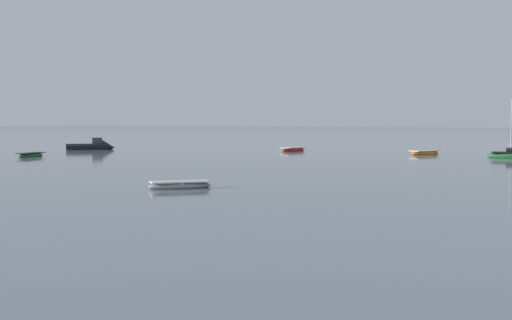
% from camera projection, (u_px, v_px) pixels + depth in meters
% --- Properties ---
extents(motorboat_moored_1, '(5.87, 6.22, 2.42)m').
position_uv_depth(motorboat_moored_1, '(95.00, 147.00, 95.63)').
color(motorboat_moored_1, black).
rests_on(motorboat_moored_1, ground).
extents(rowboat_moored_1, '(1.89, 4.49, 0.69)m').
position_uv_depth(rowboat_moored_1, '(293.00, 150.00, 91.17)').
color(rowboat_moored_1, red).
rests_on(rowboat_moored_1, ground).
extents(rowboat_moored_2, '(2.37, 4.15, 0.62)m').
position_uv_depth(rowboat_moored_2, '(31.00, 155.00, 76.77)').
color(rowboat_moored_2, '#23602D').
rests_on(rowboat_moored_2, ground).
extents(rowboat_moored_3, '(2.96, 4.54, 0.68)m').
position_uv_depth(rowboat_moored_3, '(425.00, 153.00, 81.59)').
color(rowboat_moored_3, orange).
rests_on(rowboat_moored_3, ground).
extents(rowboat_moored_4, '(3.32, 3.67, 0.58)m').
position_uv_depth(rowboat_moored_4, '(180.00, 185.00, 40.82)').
color(rowboat_moored_4, gray).
rests_on(rowboat_moored_4, ground).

